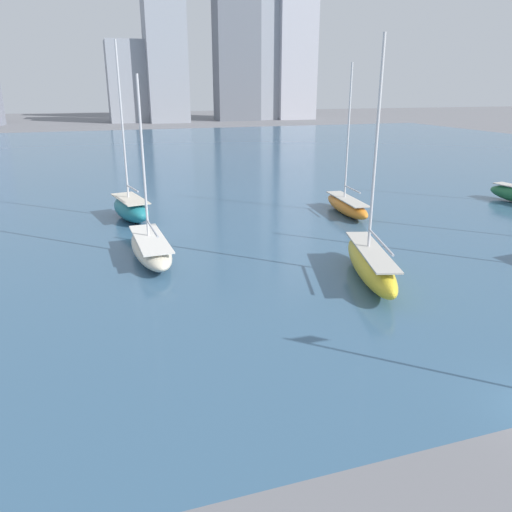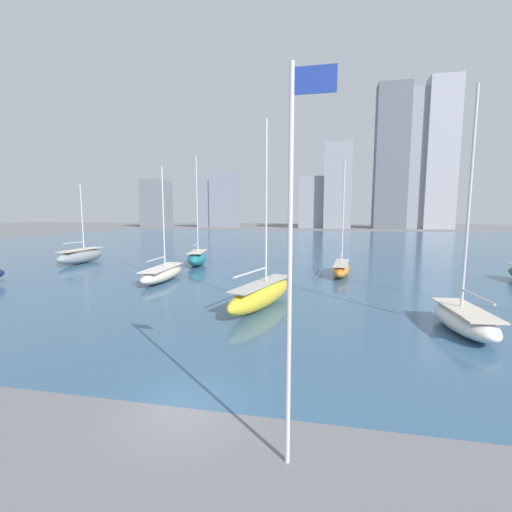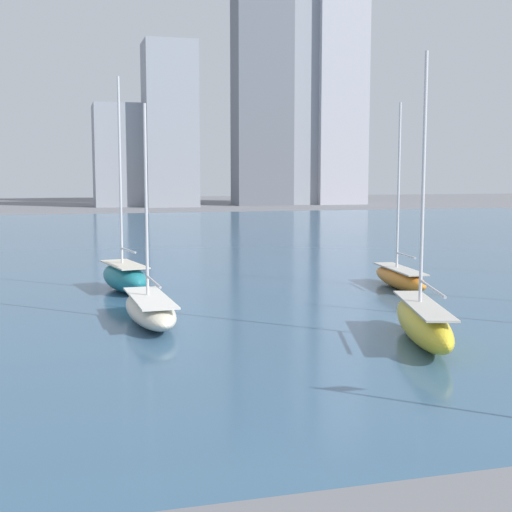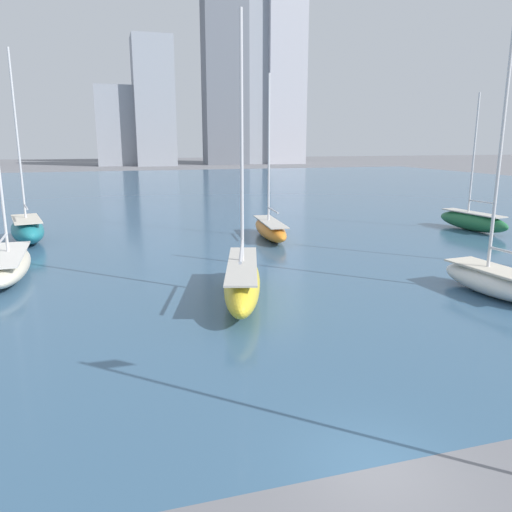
{
  "view_description": "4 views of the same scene",
  "coord_description": "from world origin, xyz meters",
  "px_view_note": "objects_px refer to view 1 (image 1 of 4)",
  "views": [
    {
      "loc": [
        -15.89,
        -11.52,
        11.81
      ],
      "look_at": [
        -6.94,
        15.74,
        2.04
      ],
      "focal_mm": 35.0,
      "sensor_mm": 36.0,
      "label": 1
    },
    {
      "loc": [
        5.13,
        -11.64,
        7.47
      ],
      "look_at": [
        -0.53,
        16.9,
        3.86
      ],
      "focal_mm": 24.0,
      "sensor_mm": 36.0,
      "label": 2
    },
    {
      "loc": [
        -17.41,
        -17.48,
        8.65
      ],
      "look_at": [
        -7.51,
        18.07,
        4.36
      ],
      "focal_mm": 50.0,
      "sensor_mm": 36.0,
      "label": 3
    },
    {
      "loc": [
        -6.31,
        -10.13,
        8.37
      ],
      "look_at": [
        1.6,
        16.12,
        2.04
      ],
      "focal_mm": 35.0,
      "sensor_mm": 36.0,
      "label": 4
    }
  ],
  "objects_px": {
    "sailboat_cream": "(151,247)",
    "sailboat_teal": "(131,208)",
    "sailboat_yellow": "(370,263)",
    "sailboat_orange": "(347,205)"
  },
  "relations": [
    {
      "from": "sailboat_cream",
      "to": "sailboat_teal",
      "type": "distance_m",
      "value": 11.83
    },
    {
      "from": "sailboat_yellow",
      "to": "sailboat_teal",
      "type": "distance_m",
      "value": 24.34
    },
    {
      "from": "sailboat_cream",
      "to": "sailboat_yellow",
      "type": "relative_size",
      "value": 0.86
    },
    {
      "from": "sailboat_cream",
      "to": "sailboat_teal",
      "type": "height_order",
      "value": "sailboat_teal"
    },
    {
      "from": "sailboat_orange",
      "to": "sailboat_yellow",
      "type": "relative_size",
      "value": 0.94
    },
    {
      "from": "sailboat_cream",
      "to": "sailboat_orange",
      "type": "relative_size",
      "value": 0.91
    },
    {
      "from": "sailboat_orange",
      "to": "sailboat_yellow",
      "type": "distance_m",
      "value": 17.64
    },
    {
      "from": "sailboat_orange",
      "to": "sailboat_teal",
      "type": "xyz_separation_m",
      "value": [
        -20.16,
        4.22,
        0.24
      ]
    },
    {
      "from": "sailboat_cream",
      "to": "sailboat_yellow",
      "type": "distance_m",
      "value": 15.46
    },
    {
      "from": "sailboat_yellow",
      "to": "sailboat_orange",
      "type": "bearing_deg",
      "value": 83.09
    }
  ]
}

